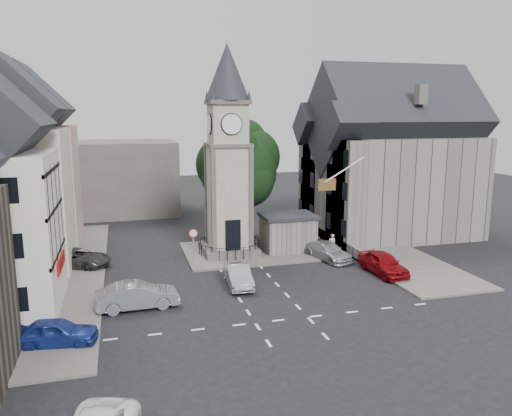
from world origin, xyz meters
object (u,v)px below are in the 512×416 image
object	(u,v)px
car_east_red	(383,263)
pedestrian	(332,244)
clock_tower	(228,152)
car_west_blue	(56,332)
stone_shelter	(288,233)

from	to	relation	value
car_east_red	pedestrian	distance (m)	5.89
pedestrian	clock_tower	bearing A→B (deg)	-9.59
car_west_blue	car_east_red	bearing A→B (deg)	-66.22
car_west_blue	car_east_red	distance (m)	21.59
car_west_blue	pedestrian	bearing A→B (deg)	-51.11
stone_shelter	car_west_blue	world-z (taller)	stone_shelter
pedestrian	car_west_blue	bearing A→B (deg)	35.17
clock_tower	pedestrian	size ratio (longest dim) A/B	10.11
car_west_blue	car_east_red	xyz separation A→B (m)	(20.84, 5.64, 0.10)
stone_shelter	car_east_red	world-z (taller)	stone_shelter
car_east_red	clock_tower	bearing A→B (deg)	137.56
stone_shelter	pedestrian	size ratio (longest dim) A/B	2.68
clock_tower	car_east_red	distance (m)	14.21
stone_shelter	car_east_red	xyz separation A→B (m)	(4.54, -7.31, -0.77)
clock_tower	pedestrian	world-z (taller)	clock_tower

